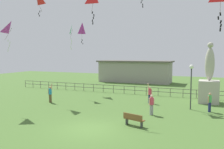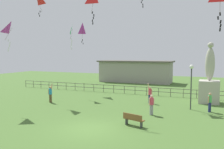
% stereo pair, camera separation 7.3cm
% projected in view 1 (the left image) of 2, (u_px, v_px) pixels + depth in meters
% --- Properties ---
extents(ground_plane, '(80.00, 80.00, 0.00)m').
position_uv_depth(ground_plane, '(90.00, 129.00, 15.52)').
color(ground_plane, '#476B2D').
extents(statue_monument, '(1.90, 1.90, 5.98)m').
position_uv_depth(statue_monument, '(209.00, 85.00, 23.66)').
color(statue_monument, '#B2AD9E').
rests_on(statue_monument, ground_plane).
extents(lamppost, '(0.36, 0.36, 3.92)m').
position_uv_depth(lamppost, '(191.00, 76.00, 20.70)').
color(lamppost, '#38383D').
rests_on(lamppost, ground_plane).
extents(park_bench, '(1.55, 0.83, 0.85)m').
position_uv_depth(park_bench, '(134.00, 119.00, 16.12)').
color(park_bench, brown).
rests_on(park_bench, ground_plane).
extents(person_0, '(0.50, 0.30, 1.91)m').
position_uv_depth(person_0, '(50.00, 93.00, 23.89)').
color(person_0, brown).
rests_on(person_0, ground_plane).
extents(person_1, '(0.40, 0.35, 1.62)m').
position_uv_depth(person_1, '(152.00, 103.00, 19.04)').
color(person_1, '#99999E').
rests_on(person_1, ground_plane).
extents(person_2, '(0.51, 0.35, 1.96)m').
position_uv_depth(person_2, '(150.00, 93.00, 23.52)').
color(person_2, navy).
rests_on(person_2, ground_plane).
extents(person_3, '(0.31, 0.43, 1.63)m').
position_uv_depth(person_3, '(210.00, 101.00, 19.99)').
color(person_3, navy).
rests_on(person_3, ground_plane).
extents(kite_1, '(1.04, 1.12, 2.58)m').
position_uv_depth(kite_1, '(82.00, 29.00, 29.82)').
color(kite_1, '#B22DB2').
extents(kite_3, '(0.73, 0.97, 2.94)m').
position_uv_depth(kite_3, '(72.00, 30.00, 27.66)').
color(kite_3, '#1EB759').
extents(kite_5, '(1.15, 1.31, 2.55)m').
position_uv_depth(kite_5, '(12.00, 29.00, 20.67)').
color(kite_5, '#B22DB2').
extents(waterfront_railing, '(36.02, 0.06, 0.95)m').
position_uv_depth(waterfront_railing, '(142.00, 89.00, 28.51)').
color(waterfront_railing, '#4C4742').
rests_on(waterfront_railing, ground_plane).
extents(pavilion_building, '(12.60, 4.55, 3.68)m').
position_uv_depth(pavilion_building, '(135.00, 71.00, 41.16)').
color(pavilion_building, gray).
rests_on(pavilion_building, ground_plane).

